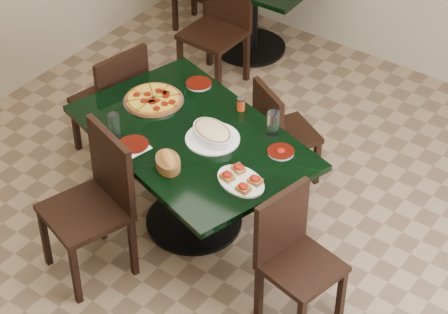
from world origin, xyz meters
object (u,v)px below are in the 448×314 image
Objects in this scene: chair_far at (279,130)px; chair_left at (115,98)px; back_chair_near at (220,21)px; bruschetta_platter at (241,179)px; main_table at (192,157)px; lasagna_casserole at (213,134)px; bread_basket at (168,162)px; pepperoni_pizza at (154,99)px; chair_near at (97,196)px; chair_right at (293,252)px.

chair_far is 1.18m from chair_left.
back_chair_near is 2.25m from bruschetta_platter.
chair_left is (-0.89, 0.25, -0.05)m from main_table.
lasagna_casserole reaches higher than chair_far.
main_table is at bearing 174.28° from bruschetta_platter.
bread_basket reaches higher than chair_far.
bruschetta_platter is (0.43, 0.14, -0.02)m from bread_basket.
chair_far is 3.13× the size of bread_basket.
pepperoni_pizza is at bearing 175.59° from bruschetta_platter.
bruschetta_platter is at bearing -49.62° from back_chair_near.
back_chair_near is at bearing 125.01° from chair_near.
chair_near is at bearing 47.65° from chair_left.
lasagna_casserole is at bearing 89.33° from chair_left.
chair_right is 2.58m from back_chair_near.
chair_right is 0.91m from bread_basket.
chair_near is at bearing 99.74° from chair_far.
back_chair_near is 2.37× the size of pepperoni_pizza.
bread_basket is at bearing -42.85° from pepperoni_pizza.
main_table is 0.68m from chair_near.
chair_near is (-0.43, -1.35, 0.12)m from chair_far.
lasagna_casserole is at bearing 78.50° from chair_near.
back_chair_near is at bearing 57.23° from chair_right.
chair_far is 0.77m from lasagna_casserole.
pepperoni_pizza is at bearing 70.98° from chair_far.
back_chair_near is at bearing 142.43° from lasagna_casserole.
pepperoni_pizza is at bearing -172.42° from lasagna_casserole.
chair_right reaches higher than chair_far.
back_chair_near is 2.71× the size of lasagna_casserole.
chair_left is at bearing -175.72° from bread_basket.
chair_far is at bearing -35.64° from back_chair_near.
chair_right is at bearing -16.18° from pepperoni_pizza.
chair_left reaches higher than lasagna_casserole.
main_table is 0.59m from bruschetta_platter.
bread_basket is at bearing 60.69° from chair_near.
bruschetta_platter is at bearing -13.81° from lasagna_casserole.
main_table is 4.59× the size of bruschetta_platter.
main_table is at bearing 139.40° from bread_basket.
pepperoni_pizza is at bearing 121.02° from chair_near.
chair_far is (0.20, 0.71, -0.13)m from main_table.
lasagna_casserole is 0.93× the size of bruschetta_platter.
chair_far is 0.92× the size of chair_right.
main_table is at bearing 102.19° from chair_far.
chair_right is (0.94, -0.26, -0.09)m from main_table.
main_table is at bearing -147.69° from lasagna_casserole.
back_chair_near reaches higher than chair_left.
chair_near reaches higher than back_chair_near.
back_chair_near is (-0.91, 1.53, -0.03)m from main_table.
bruschetta_platter reaches higher than pepperoni_pizza.
chair_right is 0.91m from lasagna_casserole.
bread_basket is (0.32, 0.30, 0.23)m from chair_near.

